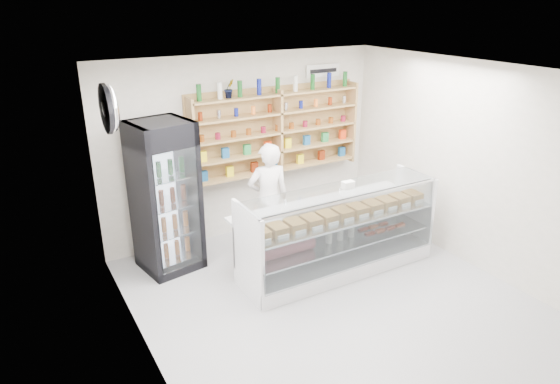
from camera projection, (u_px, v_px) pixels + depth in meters
room at (341, 199)px, 5.66m from camera, size 5.00×5.00×5.00m
display_counter at (337, 247)px, 6.85m from camera, size 2.77×0.83×1.21m
shop_worker at (268, 199)px, 7.17m from camera, size 0.67×0.51×1.66m
drinks_cooler at (165, 197)px, 6.67m from camera, size 0.86×0.85×2.08m
wall_shelving at (278, 132)px, 7.71m from camera, size 2.84×0.28×1.33m
potted_plant at (229, 88)px, 7.07m from camera, size 0.17×0.15×0.27m
security_mirror at (111, 108)px, 5.23m from camera, size 0.15×0.50×0.50m
wall_sign at (323, 71)px, 7.92m from camera, size 0.62×0.03×0.20m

